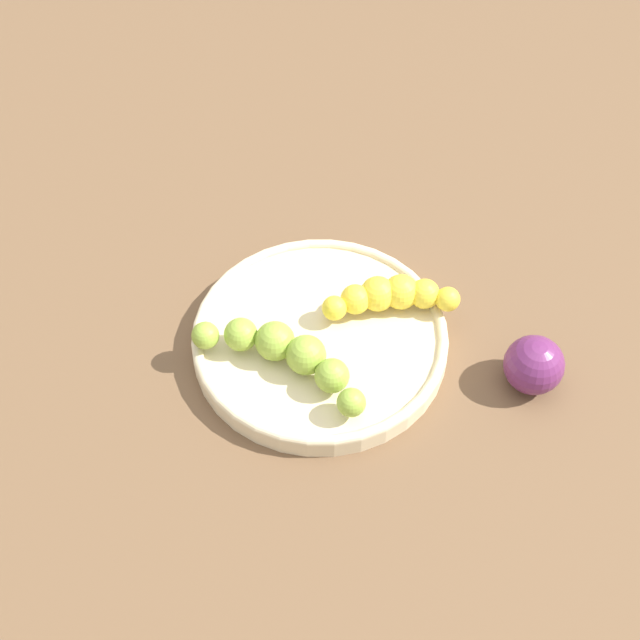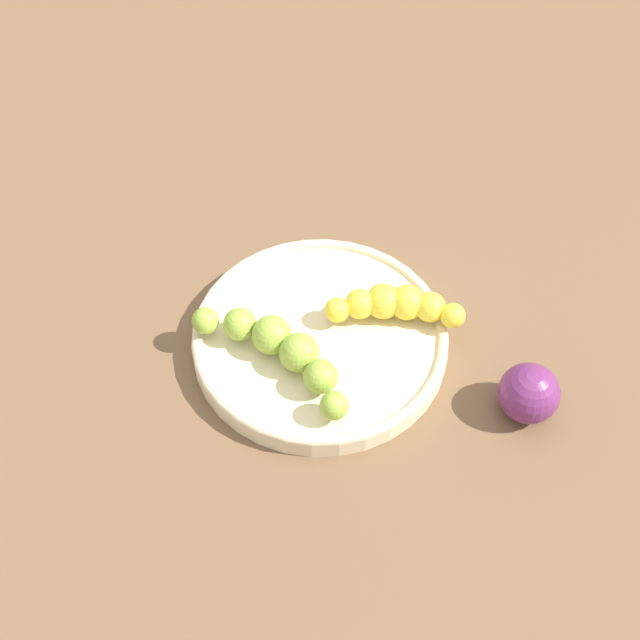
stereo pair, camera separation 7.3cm
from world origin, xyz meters
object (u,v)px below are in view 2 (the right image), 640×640
at_px(fruit_bowl, 320,338).
at_px(banana_green, 280,349).
at_px(plum_purple, 529,393).
at_px(banana_yellow, 395,305).

bearing_deg(fruit_bowl, banana_green, 0.11).
distance_m(fruit_bowl, banana_green, 0.05).
relative_size(banana_green, plum_purple, 3.16).
xyz_separation_m(fruit_bowl, plum_purple, (-0.09, 0.17, 0.01)).
bearing_deg(fruit_bowl, plum_purple, 116.96).
distance_m(banana_green, banana_yellow, 0.11).
xyz_separation_m(fruit_bowl, banana_green, (0.05, 0.00, 0.02)).
bearing_deg(banana_green, plum_purple, -62.34).
bearing_deg(plum_purple, banana_green, -52.03).
bearing_deg(plum_purple, banana_yellow, -80.77).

